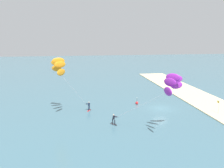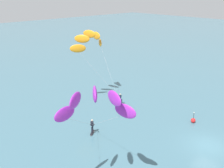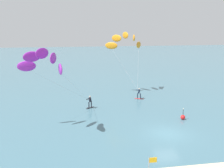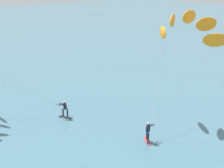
{
  "view_description": "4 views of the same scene",
  "coord_description": "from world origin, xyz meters",
  "px_view_note": "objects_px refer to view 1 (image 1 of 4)",
  "views": [
    {
      "loc": [
        -42.73,
        16.07,
        13.78
      ],
      "look_at": [
        -2.33,
        9.7,
        5.49
      ],
      "focal_mm": 39.39,
      "sensor_mm": 36.0,
      "label": 1
    },
    {
      "loc": [
        -23.65,
        -10.61,
        15.19
      ],
      "look_at": [
        -3.64,
        10.57,
        4.89
      ],
      "focal_mm": 43.08,
      "sensor_mm": 36.0,
      "label": 2
    },
    {
      "loc": [
        -9.99,
        -24.43,
        10.86
      ],
      "look_at": [
        -3.78,
        11.65,
        2.88
      ],
      "focal_mm": 42.81,
      "sensor_mm": 36.0,
      "label": 3
    },
    {
      "loc": [
        16.34,
        -1.34,
        12.62
      ],
      "look_at": [
        -4.59,
        13.8,
        3.28
      ],
      "focal_mm": 48.63,
      "sensor_mm": 36.0,
      "label": 4
    }
  ],
  "objects_px": {
    "kitesurfer_nearshore": "(60,67)",
    "beach_flag": "(219,104)",
    "kitesurfer_mid_water": "(170,85)",
    "marker_buoy": "(137,103)"
  },
  "relations": [
    {
      "from": "kitesurfer_nearshore",
      "to": "marker_buoy",
      "type": "bearing_deg",
      "value": -75.72
    },
    {
      "from": "kitesurfer_nearshore",
      "to": "beach_flag",
      "type": "height_order",
      "value": "kitesurfer_nearshore"
    },
    {
      "from": "kitesurfer_mid_water",
      "to": "beach_flag",
      "type": "relative_size",
      "value": 4.54
    },
    {
      "from": "marker_buoy",
      "to": "beach_flag",
      "type": "bearing_deg",
      "value": -122.56
    },
    {
      "from": "kitesurfer_mid_water",
      "to": "beach_flag",
      "type": "bearing_deg",
      "value": -58.54
    },
    {
      "from": "kitesurfer_nearshore",
      "to": "kitesurfer_mid_water",
      "type": "height_order",
      "value": "kitesurfer_nearshore"
    },
    {
      "from": "kitesurfer_nearshore",
      "to": "marker_buoy",
      "type": "height_order",
      "value": "kitesurfer_nearshore"
    },
    {
      "from": "kitesurfer_mid_water",
      "to": "marker_buoy",
      "type": "relative_size",
      "value": 7.24
    },
    {
      "from": "beach_flag",
      "to": "kitesurfer_nearshore",
      "type": "bearing_deg",
      "value": 80.98
    },
    {
      "from": "marker_buoy",
      "to": "kitesurfer_mid_water",
      "type": "bearing_deg",
      "value": -178.58
    }
  ]
}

